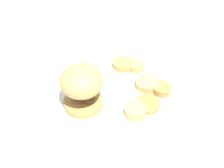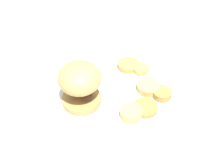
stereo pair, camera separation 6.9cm
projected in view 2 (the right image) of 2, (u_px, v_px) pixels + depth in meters
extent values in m
plane|color=#B2A899|center=(112.00, 98.00, 0.72)|extent=(4.00, 4.00, 0.00)
cylinder|color=white|center=(112.00, 95.00, 0.72)|extent=(0.29, 0.29, 0.02)
torus|color=white|center=(112.00, 93.00, 0.71)|extent=(0.29, 0.29, 0.01)
cylinder|color=tan|center=(82.00, 99.00, 0.68)|extent=(0.09, 0.09, 0.01)
ellipsoid|color=brown|center=(75.00, 92.00, 0.67)|extent=(0.04, 0.03, 0.01)
ellipsoid|color=#563323|center=(87.00, 94.00, 0.67)|extent=(0.03, 0.04, 0.01)
ellipsoid|color=brown|center=(80.00, 89.00, 0.68)|extent=(0.05, 0.03, 0.02)
ellipsoid|color=brown|center=(84.00, 86.00, 0.68)|extent=(0.05, 0.05, 0.01)
ellipsoid|color=#4C281E|center=(84.00, 81.00, 0.69)|extent=(0.05, 0.05, 0.01)
ellipsoid|color=tan|center=(80.00, 78.00, 0.64)|extent=(0.09, 0.09, 0.06)
cylinder|color=#BC8942|center=(145.00, 108.00, 0.67)|extent=(0.05, 0.05, 0.01)
cylinder|color=#DBB766|center=(149.00, 87.00, 0.71)|extent=(0.05, 0.05, 0.02)
cylinder|color=tan|center=(141.00, 69.00, 0.76)|extent=(0.04, 0.04, 0.01)
cylinder|color=#BC8942|center=(162.00, 94.00, 0.70)|extent=(0.04, 0.04, 0.02)
cylinder|color=tan|center=(128.00, 65.00, 0.77)|extent=(0.05, 0.05, 0.01)
cylinder|color=#DBB766|center=(131.00, 113.00, 0.65)|extent=(0.05, 0.05, 0.02)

